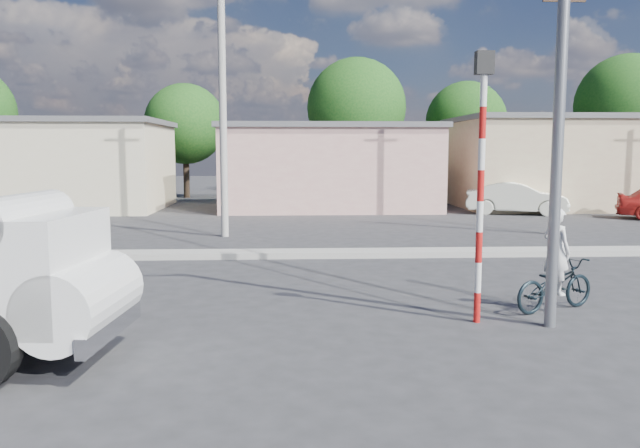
{
  "coord_description": "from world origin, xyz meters",
  "views": [
    {
      "loc": [
        0.14,
        -8.37,
        2.82
      ],
      "look_at": [
        0.75,
        4.4,
        1.3
      ],
      "focal_mm": 35.0,
      "sensor_mm": 36.0,
      "label": 1
    }
  ],
  "objects_px": {
    "bicycle": "(555,285)",
    "car_cream": "(516,198)",
    "streetlight": "(553,8)",
    "cyclist": "(555,268)",
    "traffic_pole": "(481,164)"
  },
  "relations": [
    {
      "from": "bicycle",
      "to": "car_cream",
      "type": "bearing_deg",
      "value": -42.73
    },
    {
      "from": "car_cream",
      "to": "streetlight",
      "type": "distance_m",
      "value": 18.86
    },
    {
      "from": "car_cream",
      "to": "streetlight",
      "type": "xyz_separation_m",
      "value": [
        -5.96,
        -17.38,
        4.25
      ]
    },
    {
      "from": "bicycle",
      "to": "streetlight",
      "type": "bearing_deg",
      "value": 121.79
    },
    {
      "from": "bicycle",
      "to": "cyclist",
      "type": "relative_size",
      "value": 1.16
    },
    {
      "from": "streetlight",
      "to": "cyclist",
      "type": "bearing_deg",
      "value": 56.57
    },
    {
      "from": "traffic_pole",
      "to": "car_cream",
      "type": "bearing_deg",
      "value": 68.0
    },
    {
      "from": "cyclist",
      "to": "traffic_pole",
      "type": "bearing_deg",
      "value": 88.45
    },
    {
      "from": "cyclist",
      "to": "traffic_pole",
      "type": "relative_size",
      "value": 0.35
    },
    {
      "from": "bicycle",
      "to": "car_cream",
      "type": "distance_m",
      "value": 17.24
    },
    {
      "from": "traffic_pole",
      "to": "streetlight",
      "type": "relative_size",
      "value": 0.48
    },
    {
      "from": "streetlight",
      "to": "traffic_pole",
      "type": "bearing_deg",
      "value": 162.27
    },
    {
      "from": "traffic_pole",
      "to": "bicycle",
      "type": "bearing_deg",
      "value": 23.22
    },
    {
      "from": "car_cream",
      "to": "bicycle",
      "type": "bearing_deg",
      "value": 178.34
    },
    {
      "from": "car_cream",
      "to": "traffic_pole",
      "type": "distance_m",
      "value": 18.52
    }
  ]
}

